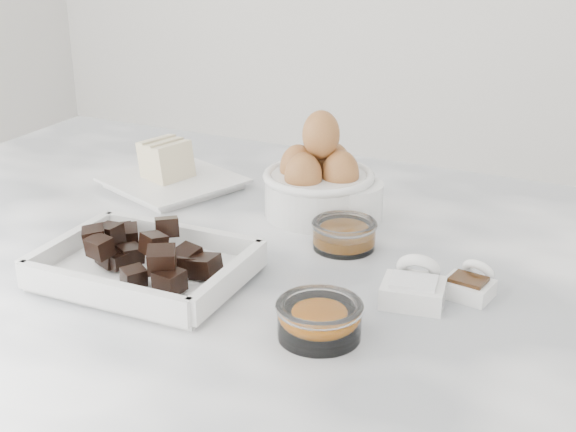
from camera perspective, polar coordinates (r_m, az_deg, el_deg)
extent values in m
cube|color=white|center=(0.94, -1.90, -3.80)|extent=(1.20, 0.80, 0.04)
cube|color=white|center=(0.88, -10.07, -4.09)|extent=(0.21, 0.16, 0.01)
cube|color=white|center=(1.15, -8.16, 2.23)|extent=(0.19, 0.19, 0.01)
cube|color=white|center=(1.15, -8.18, 2.56)|extent=(0.21, 0.21, 0.00)
cylinder|color=white|center=(1.02, 4.45, 1.02)|extent=(0.08, 0.08, 0.05)
cylinder|color=white|center=(1.02, 4.49, 2.06)|extent=(0.07, 0.07, 0.01)
cylinder|color=white|center=(1.04, 2.17, 1.54)|extent=(0.14, 0.14, 0.05)
torus|color=white|center=(1.03, 2.19, 2.86)|extent=(0.15, 0.15, 0.01)
ellipsoid|color=#9F6533|center=(1.02, 3.81, 3.06)|extent=(0.05, 0.05, 0.06)
ellipsoid|color=#9F6533|center=(1.03, 0.65, 3.38)|extent=(0.05, 0.05, 0.06)
ellipsoid|color=#9F6533|center=(1.05, 3.01, 3.64)|extent=(0.05, 0.05, 0.06)
ellipsoid|color=#9F6533|center=(1.00, 1.26, 2.77)|extent=(0.05, 0.05, 0.06)
ellipsoid|color=#9F6533|center=(1.01, 2.37, 5.80)|extent=(0.05, 0.05, 0.06)
cylinder|color=white|center=(0.94, 4.01, -1.39)|extent=(0.07, 0.07, 0.03)
torus|color=white|center=(0.94, 4.03, -0.59)|extent=(0.08, 0.08, 0.01)
cylinder|color=#C66B0D|center=(0.95, 4.00, -1.68)|extent=(0.06, 0.06, 0.01)
cylinder|color=white|center=(0.76, 2.25, -7.48)|extent=(0.08, 0.08, 0.03)
torus|color=white|center=(0.75, 2.27, -6.45)|extent=(0.08, 0.08, 0.01)
ellipsoid|color=orange|center=(0.76, 2.25, -7.41)|extent=(0.05, 0.05, 0.02)
cube|color=white|center=(0.85, 12.66, -5.07)|extent=(0.05, 0.05, 0.02)
cube|color=#321B0B|center=(0.85, 12.73, -4.42)|extent=(0.04, 0.03, 0.00)
torus|color=white|center=(0.87, 13.36, -3.82)|extent=(0.04, 0.03, 0.04)
cube|color=white|center=(0.83, 8.88, -5.44)|extent=(0.07, 0.06, 0.02)
cube|color=white|center=(0.82, 8.94, -4.61)|extent=(0.05, 0.04, 0.00)
torus|color=white|center=(0.85, 9.24, -3.68)|extent=(0.05, 0.04, 0.05)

